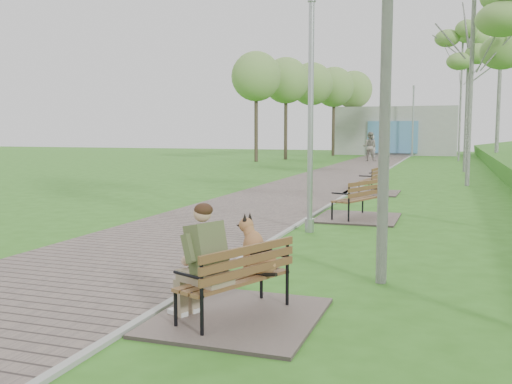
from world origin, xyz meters
TOP-DOWN VIEW (x-y plane):
  - walkway at (-1.75, 21.50)m, footprint 3.50×67.00m
  - kerb at (0.00, 21.50)m, footprint 0.10×67.00m
  - building_north at (-1.50, 50.97)m, footprint 10.00×5.20m
  - bench_main at (0.84, 6.28)m, footprint 1.68×1.87m
  - bench_second at (1.02, 13.76)m, footprint 1.80×2.00m
  - bench_third at (0.62, 19.27)m, footprint 1.71×1.90m
  - lamp_post_second at (0.42, 11.71)m, footprint 0.18×0.18m
  - lamp_post_third at (0.24, 25.64)m, footprint 0.22×0.22m
  - lamp_post_far at (0.14, 47.29)m, footprint 0.21×0.21m
  - pedestrian_near at (-2.62, 44.40)m, footprint 0.70×0.56m
  - pedestrian_far at (-2.04, 38.81)m, footprint 1.04×0.86m
  - birch_mid_c at (3.64, 22.92)m, footprint 2.75×2.75m
  - birch_far_b at (3.70, 30.49)m, footprint 2.37×2.37m
  - birch_distant_a at (3.53, 40.98)m, footprint 2.26×2.26m

SIDE VIEW (x-z plane):
  - walkway at x=-1.75m, z-range 0.00..0.04m
  - kerb at x=0.00m, z-range 0.00..0.05m
  - bench_third at x=0.62m, z-range -0.33..0.72m
  - bench_second at x=1.02m, z-range -0.35..0.76m
  - bench_main at x=0.84m, z-range -0.33..1.14m
  - pedestrian_near at x=-2.62m, z-range 0.00..1.68m
  - pedestrian_far at x=-2.04m, z-range 0.00..1.93m
  - building_north at x=-1.50m, z-range -0.01..3.99m
  - lamp_post_second at x=0.42m, z-range -0.15..4.54m
  - lamp_post_far at x=0.14m, z-range -0.18..5.35m
  - lamp_post_third at x=0.24m, z-range -0.19..5.58m
  - birch_far_b at x=3.70m, z-range 2.09..9.44m
  - birch_mid_c at x=3.64m, z-range 2.20..9.90m
  - birch_distant_a at x=3.53m, z-range 2.54..11.47m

